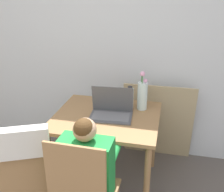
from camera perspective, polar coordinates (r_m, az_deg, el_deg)
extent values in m
cube|color=silver|center=(2.82, -3.97, 12.09)|extent=(6.40, 0.05, 2.50)
cube|color=olive|center=(2.31, -1.18, -4.58)|extent=(0.91, 0.78, 0.03)
cylinder|color=olive|center=(2.36, -13.18, -15.04)|extent=(0.05, 0.05, 0.69)
cylinder|color=olive|center=(2.18, 7.57, -18.25)|extent=(0.05, 0.05, 0.69)
cylinder|color=olive|center=(2.87, -7.40, -7.10)|extent=(0.05, 0.05, 0.69)
cylinder|color=olive|center=(2.73, 9.06, -8.96)|extent=(0.05, 0.05, 0.69)
cube|color=olive|center=(1.66, -7.92, -18.04)|extent=(0.38, 0.03, 0.51)
cube|color=olive|center=(2.18, -17.72, -16.65)|extent=(0.53, 0.53, 0.02)
cube|color=olive|center=(1.87, -19.22, -13.95)|extent=(0.35, 0.17, 0.51)
cylinder|color=olive|center=(2.43, -12.55, -17.90)|extent=(0.04, 0.04, 0.41)
cylinder|color=olive|center=(2.47, -20.85, -18.23)|extent=(0.04, 0.04, 0.41)
cube|color=beige|center=(1.78, -19.92, -9.61)|extent=(0.39, 0.23, 0.20)
cube|color=#1E8438|center=(1.82, -5.59, -15.28)|extent=(0.36, 0.19, 0.43)
sphere|color=tan|center=(1.66, -5.97, -7.31)|extent=(0.15, 0.15, 0.15)
sphere|color=#4C3319|center=(1.64, -6.18, -6.99)|extent=(0.13, 0.13, 0.13)
cylinder|color=navy|center=(2.03, -1.77, -17.79)|extent=(0.10, 0.28, 0.09)
cylinder|color=navy|center=(2.07, -6.23, -17.00)|extent=(0.10, 0.28, 0.09)
cylinder|color=navy|center=(2.29, -0.69, -19.98)|extent=(0.07, 0.07, 0.43)
cylinder|color=navy|center=(2.32, -4.74, -19.27)|extent=(0.07, 0.07, 0.43)
cylinder|color=#1E8438|center=(1.94, 0.79, -11.79)|extent=(0.06, 0.24, 0.06)
cylinder|color=#1E8438|center=(2.01, -7.75, -10.50)|extent=(0.06, 0.24, 0.06)
cube|color=#4C4C51|center=(2.26, -0.28, -4.57)|extent=(0.38, 0.27, 0.01)
cube|color=slate|center=(2.26, -0.28, -4.43)|extent=(0.33, 0.19, 0.00)
cube|color=#4C4C51|center=(2.30, 0.10, -0.67)|extent=(0.37, 0.07, 0.24)
cube|color=silver|center=(2.30, 0.11, -0.62)|extent=(0.33, 0.06, 0.21)
cylinder|color=silver|center=(2.39, 6.62, 0.00)|extent=(0.09, 0.09, 0.26)
cylinder|color=#3D7A38|center=(2.38, 7.14, 0.79)|extent=(0.01, 0.01, 0.22)
sphere|color=#EA9EC6|center=(2.34, 7.27, 3.33)|extent=(0.04, 0.04, 0.04)
cylinder|color=#3D7A38|center=(2.38, 6.36, 1.53)|extent=(0.01, 0.01, 0.28)
sphere|color=#EA9EC6|center=(2.33, 6.51, 4.71)|extent=(0.03, 0.03, 0.03)
cylinder|color=#3D7A38|center=(2.34, 6.52, 1.40)|extent=(0.01, 0.01, 0.29)
sphere|color=#EA9EC6|center=(2.29, 6.69, 4.81)|extent=(0.04, 0.04, 0.04)
cylinder|color=silver|center=(2.41, 3.87, -0.49)|extent=(0.07, 0.07, 0.19)
cylinder|color=#262628|center=(2.37, 3.94, 1.85)|extent=(0.04, 0.04, 0.02)
cube|color=tan|center=(2.86, 9.91, -5.52)|extent=(0.73, 0.14, 0.86)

